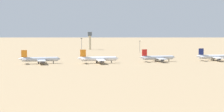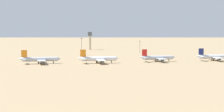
{
  "view_description": "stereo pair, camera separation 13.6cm",
  "coord_description": "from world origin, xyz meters",
  "px_view_note": "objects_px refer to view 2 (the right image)",
  "views": [
    {
      "loc": [
        -61.69,
        -330.79,
        33.4
      ],
      "look_at": [
        -16.83,
        21.54,
        6.0
      ],
      "focal_mm": 68.17,
      "sensor_mm": 36.0,
      "label": 1
    },
    {
      "loc": [
        -61.55,
        -330.81,
        33.4
      ],
      "look_at": [
        -16.83,
        21.54,
        6.0
      ],
      "focal_mm": 68.17,
      "sensor_mm": 36.0,
      "label": 2
    }
  ],
  "objects_px": {
    "parked_jet_red_4": "(157,58)",
    "control_tower": "(90,39)",
    "parked_jet_orange_3": "(98,59)",
    "parked_jet_navy_5": "(214,57)",
    "light_pole_west": "(82,46)",
    "light_pole_mid": "(140,46)",
    "parked_jet_orange_2": "(39,59)"
  },
  "relations": [
    {
      "from": "parked_jet_orange_3",
      "to": "control_tower",
      "type": "relative_size",
      "value": 1.57
    },
    {
      "from": "parked_jet_orange_2",
      "to": "parked_jet_navy_5",
      "type": "distance_m",
      "value": 153.58
    },
    {
      "from": "parked_jet_orange_2",
      "to": "light_pole_mid",
      "type": "distance_m",
      "value": 162.14
    },
    {
      "from": "parked_jet_orange_2",
      "to": "parked_jet_navy_5",
      "type": "xyz_separation_m",
      "value": [
        153.32,
        9.06,
        -0.11
      ]
    },
    {
      "from": "parked_jet_navy_5",
      "to": "light_pole_mid",
      "type": "bearing_deg",
      "value": 110.52
    },
    {
      "from": "light_pole_mid",
      "to": "parked_jet_orange_3",
      "type": "bearing_deg",
      "value": -115.75
    },
    {
      "from": "parked_jet_orange_3",
      "to": "light_pole_west",
      "type": "distance_m",
      "value": 88.67
    },
    {
      "from": "parked_jet_red_4",
      "to": "light_pole_mid",
      "type": "xyz_separation_m",
      "value": [
        6.76,
        114.97,
        4.3
      ]
    },
    {
      "from": "parked_jet_orange_3",
      "to": "parked_jet_red_4",
      "type": "distance_m",
      "value": 53.3
    },
    {
      "from": "light_pole_west",
      "to": "light_pole_mid",
      "type": "distance_m",
      "value": 76.77
    },
    {
      "from": "parked_jet_navy_5",
      "to": "control_tower",
      "type": "bearing_deg",
      "value": 117.56
    },
    {
      "from": "parked_jet_orange_3",
      "to": "parked_jet_navy_5",
      "type": "distance_m",
      "value": 105.58
    },
    {
      "from": "control_tower",
      "to": "parked_jet_orange_2",
      "type": "bearing_deg",
      "value": -106.73
    },
    {
      "from": "parked_jet_red_4",
      "to": "control_tower",
      "type": "relative_size",
      "value": 1.48
    },
    {
      "from": "control_tower",
      "to": "parked_jet_navy_5",
      "type": "bearing_deg",
      "value": -60.82
    },
    {
      "from": "control_tower",
      "to": "light_pole_mid",
      "type": "xyz_separation_m",
      "value": [
        52.33,
        -63.3,
        -5.67
      ]
    },
    {
      "from": "parked_jet_orange_3",
      "to": "parked_jet_navy_5",
      "type": "relative_size",
      "value": 1.05
    },
    {
      "from": "parked_jet_orange_3",
      "to": "parked_jet_orange_2",
      "type": "bearing_deg",
      "value": 173.73
    },
    {
      "from": "parked_jet_red_4",
      "to": "control_tower",
      "type": "bearing_deg",
      "value": 96.98
    },
    {
      "from": "parked_jet_orange_3",
      "to": "parked_jet_red_4",
      "type": "xyz_separation_m",
      "value": [
        52.66,
        8.23,
        -0.22
      ]
    },
    {
      "from": "parked_jet_orange_2",
      "to": "light_pole_west",
      "type": "relative_size",
      "value": 1.92
    },
    {
      "from": "parked_jet_orange_2",
      "to": "light_pole_west",
      "type": "xyz_separation_m",
      "value": [
        39.57,
        85.88,
        6.55
      ]
    },
    {
      "from": "parked_jet_navy_5",
      "to": "light_pole_west",
      "type": "relative_size",
      "value": 1.86
    },
    {
      "from": "control_tower",
      "to": "parked_jet_orange_3",
      "type": "bearing_deg",
      "value": -92.18
    },
    {
      "from": "parked_jet_orange_2",
      "to": "parked_jet_red_4",
      "type": "distance_m",
      "value": 101.18
    },
    {
      "from": "parked_jet_orange_3",
      "to": "parked_jet_red_4",
      "type": "relative_size",
      "value": 1.06
    },
    {
      "from": "parked_jet_red_4",
      "to": "parked_jet_navy_5",
      "type": "height_order",
      "value": "parked_jet_navy_5"
    },
    {
      "from": "light_pole_west",
      "to": "parked_jet_navy_5",
      "type": "bearing_deg",
      "value": -34.03
    },
    {
      "from": "parked_jet_red_4",
      "to": "control_tower",
      "type": "xyz_separation_m",
      "value": [
        -45.58,
        178.27,
        9.97
      ]
    },
    {
      "from": "parked_jet_navy_5",
      "to": "light_pole_west",
      "type": "height_order",
      "value": "light_pole_west"
    },
    {
      "from": "parked_jet_navy_5",
      "to": "control_tower",
      "type": "relative_size",
      "value": 1.5
    },
    {
      "from": "parked_jet_orange_2",
      "to": "light_pole_west",
      "type": "height_order",
      "value": "light_pole_west"
    }
  ]
}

